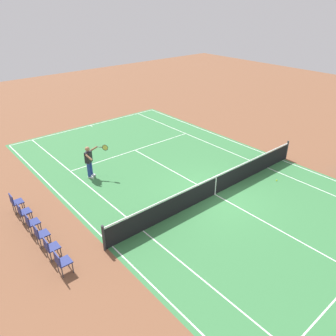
% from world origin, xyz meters
% --- Properties ---
extents(ground_plane, '(60.00, 60.00, 0.00)m').
position_xyz_m(ground_plane, '(0.00, 0.00, 0.00)').
color(ground_plane, brown).
extents(court_slab, '(24.20, 11.40, 0.00)m').
position_xyz_m(court_slab, '(0.00, 0.00, 0.00)').
color(court_slab, '#387A42').
rests_on(court_slab, ground_plane).
extents(court_line_markings, '(23.85, 11.05, 0.01)m').
position_xyz_m(court_line_markings, '(0.00, 0.00, 0.00)').
color(court_line_markings, white).
rests_on(court_line_markings, ground_plane).
extents(tennis_net, '(0.10, 11.70, 1.08)m').
position_xyz_m(tennis_net, '(0.00, 0.00, 0.49)').
color(tennis_net, '#2D2D33').
rests_on(tennis_net, ground_plane).
extents(tennis_player_near, '(0.77, 1.07, 1.70)m').
position_xyz_m(tennis_player_near, '(5.18, 3.54, 0.93)').
color(tennis_player_near, navy).
rests_on(tennis_player_near, ground_plane).
extents(tennis_ball, '(0.07, 0.07, 0.07)m').
position_xyz_m(tennis_ball, '(-1.13, -3.26, 0.03)').
color(tennis_ball, '#CCE01E').
rests_on(tennis_ball, ground_plane).
extents(spectator_chair_0, '(0.44, 0.44, 0.88)m').
position_xyz_m(spectator_chair_0, '(-0.10, 7.42, 0.52)').
color(spectator_chair_0, '#38383D').
rests_on(spectator_chair_0, ground_plane).
extents(spectator_chair_1, '(0.44, 0.44, 0.88)m').
position_xyz_m(spectator_chair_1, '(0.81, 7.42, 0.52)').
color(spectator_chair_1, '#38383D').
rests_on(spectator_chair_1, ground_plane).
extents(spectator_chair_2, '(0.44, 0.44, 0.88)m').
position_xyz_m(spectator_chair_2, '(1.72, 7.42, 0.52)').
color(spectator_chair_2, '#38383D').
rests_on(spectator_chair_2, ground_plane).
extents(spectator_chair_3, '(0.44, 0.44, 0.88)m').
position_xyz_m(spectator_chair_3, '(2.64, 7.42, 0.52)').
color(spectator_chair_3, '#38383D').
rests_on(spectator_chair_3, ground_plane).
extents(spectator_chair_4, '(0.44, 0.44, 0.88)m').
position_xyz_m(spectator_chair_4, '(3.55, 7.42, 0.52)').
color(spectator_chair_4, '#38383D').
rests_on(spectator_chair_4, ground_plane).
extents(spectator_chair_5, '(0.44, 0.44, 0.88)m').
position_xyz_m(spectator_chair_5, '(4.46, 7.42, 0.52)').
color(spectator_chair_5, '#38383D').
rests_on(spectator_chair_5, ground_plane).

